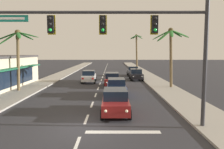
{
  "coord_description": "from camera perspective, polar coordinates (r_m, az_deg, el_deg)",
  "views": [
    {
      "loc": [
        1.62,
        -11.91,
        4.23
      ],
      "look_at": [
        1.6,
        8.0,
        2.2
      ],
      "focal_mm": 35.34,
      "sensor_mm": 36.0,
      "label": 1
    }
  ],
  "objects": [
    {
      "name": "ground_plane",
      "position": [
        12.75,
        -7.44,
        -13.61
      ],
      "size": [
        220.0,
        220.0,
        0.0
      ],
      "primitive_type": "plane",
      "color": "#2D2D33"
    },
    {
      "name": "sidewalk_right",
      "position": [
        32.77,
        10.94,
        -1.58
      ],
      "size": [
        3.2,
        110.0,
        0.14
      ],
      "primitive_type": "cube",
      "color": "#9E998E",
      "rests_on": "ground"
    },
    {
      "name": "sidewalk_left",
      "position": [
        33.53,
        -16.25,
        -1.54
      ],
      "size": [
        3.2,
        110.0,
        0.14
      ],
      "primitive_type": "cube",
      "color": "#9E998E",
      "rests_on": "ground"
    },
    {
      "name": "lane_markings",
      "position": [
        32.5,
        -2.04,
        -1.65
      ],
      "size": [
        4.28,
        88.58,
        0.01
      ],
      "color": "silver",
      "rests_on": "ground"
    },
    {
      "name": "traffic_signal_mast",
      "position": [
        12.07,
        6.39,
        10.15
      ],
      "size": [
        11.46,
        0.41,
        7.2
      ],
      "color": "#2D2D33",
      "rests_on": "ground"
    },
    {
      "name": "sedan_lead_at_stop_bar",
      "position": [
        15.29,
        0.94,
        -6.94
      ],
      "size": [
        1.96,
        4.46,
        1.68
      ],
      "color": "maroon",
      "rests_on": "ground"
    },
    {
      "name": "sedan_third_in_queue",
      "position": [
        21.33,
        1.19,
        -3.29
      ],
      "size": [
        2.01,
        4.48,
        1.68
      ],
      "color": "navy",
      "rests_on": "ground"
    },
    {
      "name": "sedan_fifth_in_queue",
      "position": [
        27.41,
        0.06,
        -1.26
      ],
      "size": [
        1.96,
        4.46,
        1.68
      ],
      "color": "maroon",
      "rests_on": "ground"
    },
    {
      "name": "sedan_oncoming_far",
      "position": [
        31.08,
        -5.91,
        -0.45
      ],
      "size": [
        2.04,
        4.49,
        1.68
      ],
      "color": "silver",
      "rests_on": "ground"
    },
    {
      "name": "sedan_parked_nearest_kerb",
      "position": [
        39.46,
        5.47,
        0.88
      ],
      "size": [
        1.98,
        4.46,
        1.68
      ],
      "color": "#4C515B",
      "rests_on": "ground"
    },
    {
      "name": "sedan_parked_mid_kerb",
      "position": [
        33.8,
        6.28,
        0.05
      ],
      "size": [
        1.95,
        4.45,
        1.68
      ],
      "color": "black",
      "rests_on": "ground"
    },
    {
      "name": "palm_left_second",
      "position": [
        25.39,
        -23.12,
        6.92
      ],
      "size": [
        4.76,
        4.55,
        6.58
      ],
      "color": "brown",
      "rests_on": "ground"
    },
    {
      "name": "palm_right_second",
      "position": [
        26.63,
        15.01,
        7.96
      ],
      "size": [
        4.31,
        4.44,
        7.02
      ],
      "color": "brown",
      "rests_on": "ground"
    },
    {
      "name": "palm_right_farthest",
      "position": [
        53.75,
        6.43,
        7.4
      ],
      "size": [
        3.21,
        3.3,
        8.47
      ],
      "color": "brown",
      "rests_on": "ground"
    }
  ]
}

